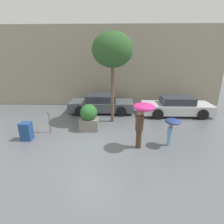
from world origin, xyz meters
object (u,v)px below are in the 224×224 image
(person_child, at_px, (172,125))
(street_tree, at_px, (113,50))
(planter_box, at_px, (89,117))
(parked_car_far, at_px, (176,106))
(person_adult, at_px, (142,115))
(parking_meter, at_px, (49,117))
(parked_car_near, at_px, (101,104))
(newspaper_box, at_px, (26,131))

(person_child, bearing_deg, street_tree, -176.86)
(planter_box, distance_m, parked_car_far, 6.12)
(person_child, xyz_separation_m, parked_car_far, (1.55, 4.26, -0.46))
(planter_box, xyz_separation_m, person_adult, (2.60, -1.87, 0.84))
(planter_box, xyz_separation_m, parking_meter, (-2.00, -0.47, 0.17))
(parked_car_near, xyz_separation_m, parked_car_far, (5.13, -0.43, 0.00))
(parked_car_far, bearing_deg, newspaper_box, 114.16)
(planter_box, distance_m, parking_meter, 2.06)
(parking_meter, bearing_deg, person_adult, -16.88)
(person_adult, height_order, parked_car_near, person_adult)
(planter_box, relative_size, newspaper_box, 1.63)
(person_child, height_order, parked_car_far, person_child)
(person_adult, xyz_separation_m, parked_car_near, (-2.21, 4.92, -0.98))
(person_adult, distance_m, person_child, 1.49)
(person_adult, height_order, person_child, person_adult)
(planter_box, xyz_separation_m, parked_car_near, (0.39, 3.05, -0.14))
(parked_car_far, bearing_deg, person_child, 159.15)
(parking_meter, relative_size, newspaper_box, 1.41)
(planter_box, height_order, newspaper_box, planter_box)
(street_tree, bearing_deg, parking_meter, -151.53)
(newspaper_box, bearing_deg, person_child, -2.94)
(person_child, height_order, street_tree, street_tree)
(parking_meter, bearing_deg, person_child, -11.04)
(planter_box, relative_size, parked_car_near, 0.33)
(parked_car_far, height_order, parking_meter, parked_car_far)
(planter_box, xyz_separation_m, newspaper_box, (-2.86, -1.28, -0.30))
(person_adult, bearing_deg, newspaper_box, -160.68)
(planter_box, height_order, person_child, planter_box)
(parked_car_near, bearing_deg, planter_box, 171.94)
(person_adult, relative_size, parked_car_far, 0.45)
(street_tree, height_order, parking_meter, street_tree)
(person_child, bearing_deg, parked_car_far, 119.99)
(street_tree, xyz_separation_m, newspaper_box, (-4.10, -2.57, -3.74))
(parking_meter, bearing_deg, parked_car_far, 22.32)
(parked_car_near, relative_size, parked_car_far, 0.97)
(person_adult, xyz_separation_m, person_child, (1.37, 0.23, -0.52))
(person_adult, bearing_deg, parking_meter, -171.48)
(newspaper_box, bearing_deg, planter_box, 24.18)
(person_adult, distance_m, parked_car_near, 5.48)
(newspaper_box, bearing_deg, parked_car_far, 24.97)
(planter_box, relative_size, person_child, 1.11)
(person_child, distance_m, parking_meter, 6.09)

